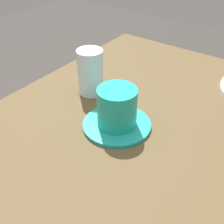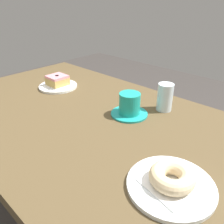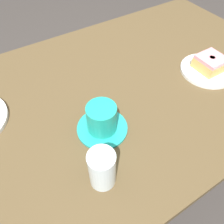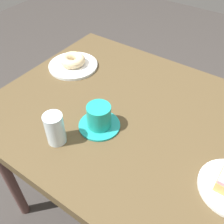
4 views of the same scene
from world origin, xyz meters
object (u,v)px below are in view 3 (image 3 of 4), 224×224
coffee_cup (102,120)px  plate_glazed_square (207,70)px  donut_glazed_square (210,63)px  water_glass (102,169)px

coffee_cup → plate_glazed_square: bearing=2.5°
coffee_cup → donut_glazed_square: bearing=2.5°
water_glass → coffee_cup: bearing=60.0°
water_glass → coffee_cup: (0.08, 0.13, -0.02)m
plate_glazed_square → coffee_cup: 0.45m
plate_glazed_square → donut_glazed_square: (0.00, 0.00, 0.03)m
donut_glazed_square → water_glass: size_ratio=0.79×
plate_glazed_square → water_glass: size_ratio=1.70×
donut_glazed_square → water_glass: bearing=-164.0°
water_glass → coffee_cup: size_ratio=0.77×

